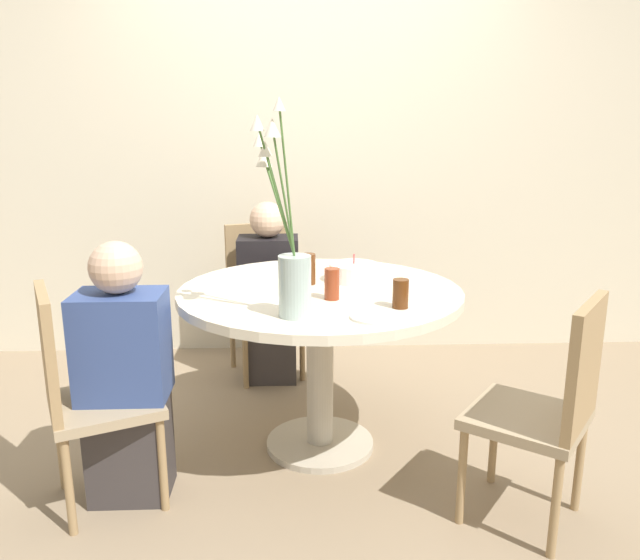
% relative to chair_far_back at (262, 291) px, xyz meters
% --- Properties ---
extents(ground_plane, '(16.00, 16.00, 0.00)m').
position_rel_chair_far_back_xyz_m(ground_plane, '(0.31, -0.97, -0.50)').
color(ground_plane, '#89755B').
extents(wall_back, '(8.00, 0.05, 2.60)m').
position_rel_chair_far_back_xyz_m(wall_back, '(0.31, 0.40, 0.80)').
color(wall_back, beige).
rests_on(wall_back, ground_plane).
extents(dining_table, '(1.25, 1.25, 0.77)m').
position_rel_chair_far_back_xyz_m(dining_table, '(0.31, -0.97, 0.13)').
color(dining_table, beige).
rests_on(dining_table, ground_plane).
extents(chair_far_back, '(0.50, 0.50, 0.89)m').
position_rel_chair_far_back_xyz_m(chair_far_back, '(0.00, 0.00, 0.00)').
color(chair_far_back, '#9E896B').
rests_on(chair_far_back, ground_plane).
extents(chair_right_flank, '(0.53, 0.53, 0.89)m').
position_rel_chair_far_back_xyz_m(chair_right_flank, '(-0.62, -1.39, 0.00)').
color(chair_right_flank, '#9E896B').
rests_on(chair_right_flank, ground_plane).
extents(chair_near_front, '(0.56, 0.56, 0.89)m').
position_rel_chair_far_back_xyz_m(chair_near_front, '(1.11, -1.59, 0.00)').
color(chair_near_front, '#9E896B').
rests_on(chair_near_front, ground_plane).
extents(birthday_cake, '(0.23, 0.23, 0.13)m').
position_rel_chair_far_back_xyz_m(birthday_cake, '(0.47, -0.83, 0.31)').
color(birthday_cake, white).
rests_on(birthday_cake, dining_table).
extents(flower_vase, '(0.21, 0.18, 0.80)m').
position_rel_chair_far_back_xyz_m(flower_vase, '(0.18, -1.37, 0.51)').
color(flower_vase, '#9EB2AD').
rests_on(flower_vase, dining_table).
extents(side_plate, '(0.17, 0.17, 0.01)m').
position_rel_chair_far_back_xyz_m(side_plate, '(0.49, -1.41, 0.27)').
color(side_plate, silver).
rests_on(side_plate, dining_table).
extents(drink_glass_0, '(0.06, 0.06, 0.12)m').
position_rel_chair_far_back_xyz_m(drink_glass_0, '(0.61, -1.27, 0.33)').
color(drink_glass_0, '#51280F').
rests_on(drink_glass_0, dining_table).
extents(drink_glass_1, '(0.06, 0.06, 0.14)m').
position_rel_chair_far_back_xyz_m(drink_glass_1, '(0.26, -0.88, 0.34)').
color(drink_glass_1, '#51280F').
rests_on(drink_glass_1, dining_table).
extents(drink_glass_2, '(0.06, 0.06, 0.13)m').
position_rel_chair_far_back_xyz_m(drink_glass_2, '(0.35, -1.14, 0.33)').
color(drink_glass_2, maroon).
rests_on(drink_glass_2, dining_table).
extents(person_guest, '(0.34, 0.24, 1.05)m').
position_rel_chair_far_back_xyz_m(person_guest, '(0.05, -0.15, -0.01)').
color(person_guest, '#383333').
rests_on(person_guest, ground_plane).
extents(person_woman, '(0.34, 0.24, 1.05)m').
position_rel_chair_far_back_xyz_m(person_woman, '(-0.47, -1.32, -0.01)').
color(person_woman, '#383333').
rests_on(person_woman, ground_plane).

